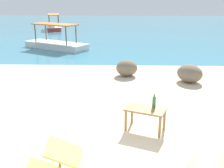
% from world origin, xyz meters
% --- Properties ---
extents(water_surface, '(60.00, 36.00, 0.03)m').
position_xyz_m(water_surface, '(0.00, 22.00, 0.00)').
color(water_surface, teal).
rests_on(water_surface, ground).
extents(low_bench_table, '(0.87, 0.69, 0.47)m').
position_xyz_m(low_bench_table, '(1.16, 1.59, 0.43)').
color(low_bench_table, olive).
rests_on(low_bench_table, sand_beach).
extents(bottle, '(0.07, 0.07, 0.30)m').
position_xyz_m(bottle, '(1.32, 1.65, 0.63)').
color(bottle, '#2D6B38').
rests_on(bottle, low_bench_table).
extents(deck_chair_far, '(0.81, 0.60, 0.68)m').
position_xyz_m(deck_chair_far, '(-0.24, -0.14, 0.42)').
color(deck_chair_far, olive).
rests_on(deck_chair_far, sand_beach).
extents(shore_rock_large, '(1.04, 1.08, 0.56)m').
position_xyz_m(shore_rock_large, '(2.83, 4.88, 0.32)').
color(shore_rock_large, '#756651').
rests_on(shore_rock_large, sand_beach).
extents(shore_rock_medium, '(0.85, 0.84, 0.54)m').
position_xyz_m(shore_rock_medium, '(0.88, 5.54, 0.31)').
color(shore_rock_medium, '#756651').
rests_on(shore_rock_medium, sand_beach).
extents(boat_red, '(2.01, 3.84, 1.29)m').
position_xyz_m(boat_red, '(-5.08, 20.08, 0.29)').
color(boat_red, '#C63833').
rests_on(boat_red, water_surface).
extents(boat_white, '(3.75, 2.85, 1.29)m').
position_xyz_m(boat_white, '(-2.77, 10.81, 0.29)').
color(boat_white, white).
rests_on(boat_white, water_surface).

